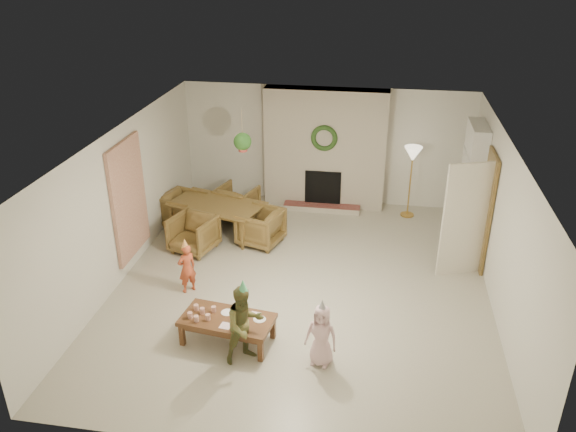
% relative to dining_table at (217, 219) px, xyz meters
% --- Properties ---
extents(floor, '(7.00, 7.00, 0.00)m').
position_rel_dining_table_xyz_m(floor, '(1.89, -1.59, -0.31)').
color(floor, '#B7B29E').
rests_on(floor, ground).
extents(ceiling, '(7.00, 7.00, 0.00)m').
position_rel_dining_table_xyz_m(ceiling, '(1.89, -1.59, 2.19)').
color(ceiling, white).
rests_on(ceiling, wall_back).
extents(wall_back, '(7.00, 0.00, 7.00)m').
position_rel_dining_table_xyz_m(wall_back, '(1.89, 1.91, 0.94)').
color(wall_back, silver).
rests_on(wall_back, floor).
extents(wall_front, '(7.00, 0.00, 7.00)m').
position_rel_dining_table_xyz_m(wall_front, '(1.89, -5.09, 0.94)').
color(wall_front, silver).
rests_on(wall_front, floor).
extents(wall_left, '(0.00, 7.00, 7.00)m').
position_rel_dining_table_xyz_m(wall_left, '(-1.11, -1.59, 0.94)').
color(wall_left, silver).
rests_on(wall_left, floor).
extents(wall_right, '(0.00, 7.00, 7.00)m').
position_rel_dining_table_xyz_m(wall_right, '(4.89, -1.59, 0.94)').
color(wall_right, silver).
rests_on(wall_right, floor).
extents(fireplace_mass, '(2.50, 0.40, 2.50)m').
position_rel_dining_table_xyz_m(fireplace_mass, '(1.89, 1.71, 0.94)').
color(fireplace_mass, '#5E3018').
rests_on(fireplace_mass, floor).
extents(fireplace_hearth, '(1.60, 0.30, 0.12)m').
position_rel_dining_table_xyz_m(fireplace_hearth, '(1.89, 1.36, -0.25)').
color(fireplace_hearth, maroon).
rests_on(fireplace_hearth, floor).
extents(fireplace_firebox, '(0.75, 0.12, 0.75)m').
position_rel_dining_table_xyz_m(fireplace_firebox, '(1.89, 1.53, 0.14)').
color(fireplace_firebox, black).
rests_on(fireplace_firebox, floor).
extents(fireplace_wreath, '(0.54, 0.10, 0.54)m').
position_rel_dining_table_xyz_m(fireplace_wreath, '(1.89, 1.48, 1.24)').
color(fireplace_wreath, '#1F4118').
rests_on(fireplace_wreath, fireplace_mass).
extents(floor_lamp_base, '(0.28, 0.28, 0.03)m').
position_rel_dining_table_xyz_m(floor_lamp_base, '(3.67, 1.41, -0.29)').
color(floor_lamp_base, gold).
rests_on(floor_lamp_base, floor).
extents(floor_lamp_post, '(0.03, 0.03, 1.34)m').
position_rel_dining_table_xyz_m(floor_lamp_post, '(3.67, 1.41, 0.39)').
color(floor_lamp_post, gold).
rests_on(floor_lamp_post, floor).
extents(floor_lamp_shade, '(0.36, 0.36, 0.30)m').
position_rel_dining_table_xyz_m(floor_lamp_shade, '(3.67, 1.41, 1.03)').
color(floor_lamp_shade, beige).
rests_on(floor_lamp_shade, floor_lamp_post).
extents(bookshelf_carcass, '(0.30, 1.00, 2.20)m').
position_rel_dining_table_xyz_m(bookshelf_carcass, '(4.73, 0.71, 0.79)').
color(bookshelf_carcass, white).
rests_on(bookshelf_carcass, floor).
extents(bookshelf_shelf_a, '(0.30, 0.92, 0.03)m').
position_rel_dining_table_xyz_m(bookshelf_shelf_a, '(4.71, 0.71, 0.14)').
color(bookshelf_shelf_a, white).
rests_on(bookshelf_shelf_a, bookshelf_carcass).
extents(bookshelf_shelf_b, '(0.30, 0.92, 0.03)m').
position_rel_dining_table_xyz_m(bookshelf_shelf_b, '(4.71, 0.71, 0.54)').
color(bookshelf_shelf_b, white).
rests_on(bookshelf_shelf_b, bookshelf_carcass).
extents(bookshelf_shelf_c, '(0.30, 0.92, 0.03)m').
position_rel_dining_table_xyz_m(bookshelf_shelf_c, '(4.71, 0.71, 0.94)').
color(bookshelf_shelf_c, white).
rests_on(bookshelf_shelf_c, bookshelf_carcass).
extents(bookshelf_shelf_d, '(0.30, 0.92, 0.03)m').
position_rel_dining_table_xyz_m(bookshelf_shelf_d, '(4.71, 0.71, 1.34)').
color(bookshelf_shelf_d, white).
rests_on(bookshelf_shelf_d, bookshelf_carcass).
extents(books_row_lower, '(0.20, 0.40, 0.24)m').
position_rel_dining_table_xyz_m(books_row_lower, '(4.69, 0.56, 0.28)').
color(books_row_lower, maroon).
rests_on(books_row_lower, bookshelf_shelf_a).
extents(books_row_mid, '(0.20, 0.44, 0.24)m').
position_rel_dining_table_xyz_m(books_row_mid, '(4.69, 0.76, 0.68)').
color(books_row_mid, '#283E94').
rests_on(books_row_mid, bookshelf_shelf_b).
extents(books_row_upper, '(0.20, 0.36, 0.22)m').
position_rel_dining_table_xyz_m(books_row_upper, '(4.69, 0.61, 1.07)').
color(books_row_upper, '#B98227').
rests_on(books_row_upper, bookshelf_shelf_c).
extents(door_frame, '(0.05, 0.86, 2.04)m').
position_rel_dining_table_xyz_m(door_frame, '(4.85, -0.39, 0.71)').
color(door_frame, brown).
rests_on(door_frame, floor).
extents(door_leaf, '(0.77, 0.32, 2.00)m').
position_rel_dining_table_xyz_m(door_leaf, '(4.47, -0.77, 0.69)').
color(door_leaf, beige).
rests_on(door_leaf, floor).
extents(curtain_panel, '(0.06, 1.20, 2.00)m').
position_rel_dining_table_xyz_m(curtain_panel, '(-1.07, -1.39, 0.94)').
color(curtain_panel, beige).
rests_on(curtain_panel, wall_left).
extents(dining_table, '(1.96, 1.45, 0.62)m').
position_rel_dining_table_xyz_m(dining_table, '(0.00, 0.00, 0.00)').
color(dining_table, brown).
rests_on(dining_table, floor).
extents(dining_chair_near, '(0.91, 0.93, 0.68)m').
position_rel_dining_table_xyz_m(dining_chair_near, '(-0.22, -0.74, 0.03)').
color(dining_chair_near, brown).
rests_on(dining_chair_near, floor).
extents(dining_chair_far, '(0.91, 0.93, 0.68)m').
position_rel_dining_table_xyz_m(dining_chair_far, '(0.22, 0.74, 0.03)').
color(dining_chair_far, brown).
rests_on(dining_chair_far, floor).
extents(dining_chair_left, '(0.93, 0.91, 0.68)m').
position_rel_dining_table_xyz_m(dining_chair_left, '(-0.74, 0.22, 0.03)').
color(dining_chair_left, brown).
rests_on(dining_chair_left, floor).
extents(dining_chair_right, '(0.93, 0.91, 0.68)m').
position_rel_dining_table_xyz_m(dining_chair_right, '(0.92, -0.28, 0.03)').
color(dining_chair_right, brown).
rests_on(dining_chair_right, floor).
extents(hanging_plant_cord, '(0.01, 0.01, 0.70)m').
position_rel_dining_table_xyz_m(hanging_plant_cord, '(0.59, -0.09, 1.84)').
color(hanging_plant_cord, tan).
rests_on(hanging_plant_cord, ceiling).
extents(hanging_plant_pot, '(0.16, 0.16, 0.12)m').
position_rel_dining_table_xyz_m(hanging_plant_pot, '(0.59, -0.09, 1.49)').
color(hanging_plant_pot, '#A63C35').
rests_on(hanging_plant_pot, hanging_plant_cord).
extents(hanging_plant_foliage, '(0.32, 0.32, 0.32)m').
position_rel_dining_table_xyz_m(hanging_plant_foliage, '(0.59, -0.09, 1.61)').
color(hanging_plant_foliage, '#21501A').
rests_on(hanging_plant_foliage, hanging_plant_pot).
extents(coffee_table_top, '(1.36, 0.81, 0.06)m').
position_rel_dining_table_xyz_m(coffee_table_top, '(1.07, -3.23, 0.06)').
color(coffee_table_top, brown).
rests_on(coffee_table_top, floor).
extents(coffee_table_apron, '(1.25, 0.70, 0.08)m').
position_rel_dining_table_xyz_m(coffee_table_apron, '(1.07, -3.23, -0.01)').
color(coffee_table_apron, brown).
rests_on(coffee_table_apron, floor).
extents(coffee_leg_fl, '(0.08, 0.08, 0.34)m').
position_rel_dining_table_xyz_m(coffee_leg_fl, '(0.46, -3.41, -0.14)').
color(coffee_leg_fl, brown).
rests_on(coffee_leg_fl, floor).
extents(coffee_leg_fr, '(0.08, 0.08, 0.34)m').
position_rel_dining_table_xyz_m(coffee_leg_fr, '(1.61, -3.56, -0.14)').
color(coffee_leg_fr, brown).
rests_on(coffee_leg_fr, floor).
extents(coffee_leg_bl, '(0.08, 0.08, 0.34)m').
position_rel_dining_table_xyz_m(coffee_leg_bl, '(0.53, -2.89, -0.14)').
color(coffee_leg_bl, brown).
rests_on(coffee_leg_bl, floor).
extents(coffee_leg_br, '(0.08, 0.08, 0.34)m').
position_rel_dining_table_xyz_m(coffee_leg_br, '(1.68, -3.05, -0.14)').
color(coffee_leg_br, brown).
rests_on(coffee_leg_br, floor).
extents(cup_a, '(0.08, 0.08, 0.09)m').
position_rel_dining_table_xyz_m(cup_a, '(0.56, -3.31, 0.13)').
color(cup_a, silver).
rests_on(cup_a, coffee_table_top).
extents(cup_b, '(0.08, 0.08, 0.09)m').
position_rel_dining_table_xyz_m(cup_b, '(0.59, -3.11, 0.13)').
color(cup_b, silver).
rests_on(cup_b, coffee_table_top).
extents(cup_c, '(0.08, 0.08, 0.09)m').
position_rel_dining_table_xyz_m(cup_c, '(0.67, -3.37, 0.13)').
color(cup_c, silver).
rests_on(cup_c, coffee_table_top).
extents(cup_d, '(0.08, 0.08, 0.09)m').
position_rel_dining_table_xyz_m(cup_d, '(0.70, -3.18, 0.13)').
color(cup_d, silver).
rests_on(cup_d, coffee_table_top).
extents(cup_e, '(0.08, 0.08, 0.09)m').
position_rel_dining_table_xyz_m(cup_e, '(0.82, -3.31, 0.13)').
color(cup_e, silver).
rests_on(cup_e, coffee_table_top).
extents(cup_f, '(0.08, 0.08, 0.09)m').
position_rel_dining_table_xyz_m(cup_f, '(0.84, -3.12, 0.13)').
color(cup_f, silver).
rests_on(cup_f, coffee_table_top).
extents(plate_a, '(0.20, 0.20, 0.01)m').
position_rel_dining_table_xyz_m(plate_a, '(1.04, -3.10, 0.09)').
color(plate_a, white).
rests_on(plate_a, coffee_table_top).
extents(plate_b, '(0.20, 0.20, 0.01)m').
position_rel_dining_table_xyz_m(plate_b, '(1.30, -3.36, 0.09)').
color(plate_b, white).
rests_on(plate_b, coffee_table_top).
extents(plate_c, '(0.20, 0.20, 0.01)m').
position_rel_dining_table_xyz_m(plate_c, '(1.52, -3.19, 0.09)').
color(plate_c, white).
rests_on(plate_c, coffee_table_top).
extents(food_scoop, '(0.08, 0.08, 0.07)m').
position_rel_dining_table_xyz_m(food_scoop, '(1.30, -3.36, 0.13)').
color(food_scoop, tan).
rests_on(food_scoop, plate_b).
extents(napkin_left, '(0.17, 0.17, 0.01)m').
position_rel_dining_table_xyz_m(napkin_left, '(1.09, -3.41, 0.09)').
color(napkin_left, '#F7B6C6').
rests_on(napkin_left, coffee_table_top).
extents(napkin_right, '(0.17, 0.17, 0.01)m').
position_rel_dining_table_xyz_m(napkin_right, '(1.43, -3.10, 0.09)').
color(napkin_right, '#F7B6C6').
rests_on(napkin_right, coffee_table_top).
extents(child_red, '(0.36, 0.36, 0.84)m').
position_rel_dining_table_xyz_m(child_red, '(0.10, -2.07, 0.11)').
color(child_red, '#BF4929').
rests_on(child_red, floor).
extents(party_hat_red, '(0.15, 0.15, 0.16)m').
position_rel_dining_table_xyz_m(party_hat_red, '(0.10, -2.07, 0.57)').
color(party_hat_red, '#FAE953').
rests_on(party_hat_red, child_red).
extents(child_plaid, '(0.69, 0.67, 1.13)m').
position_rel_dining_table_xyz_m(child_plaid, '(1.40, -3.56, 0.25)').
color(child_plaid, brown).
rests_on(child_plaid, floor).
extents(party_hat_plaid, '(0.17, 0.17, 0.18)m').
position_rel_dining_table_xyz_m(party_hat_plaid, '(1.40, -3.56, 0.86)').
color(party_hat_plaid, '#51BE77').
rests_on(party_hat_plaid, child_plaid).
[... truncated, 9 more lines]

